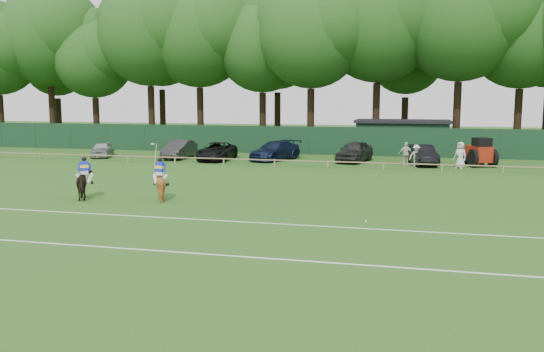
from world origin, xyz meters
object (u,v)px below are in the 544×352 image
(sedan_navy, at_px, (275,151))
(estate_black, at_px, (422,155))
(horse_dark, at_px, (85,183))
(suv_black, at_px, (217,151))
(polo_ball, at_px, (366,221))
(utility_shed, at_px, (402,137))
(spectator_left, at_px, (416,156))
(sedan_silver, at_px, (102,149))
(horse_chestnut, at_px, (160,184))
(tractor, at_px, (480,153))
(hatch_grey, at_px, (354,151))
(spectator_mid, at_px, (406,154))
(sedan_grey, at_px, (179,149))
(spectator_right, at_px, (460,155))

(sedan_navy, height_order, estate_black, sedan_navy)
(horse_dark, bearing_deg, suv_black, -123.93)
(polo_ball, height_order, utility_shed, utility_shed)
(spectator_left, bearing_deg, sedan_silver, 158.59)
(suv_black, bearing_deg, horse_dark, -95.06)
(horse_dark, bearing_deg, sedan_silver, -94.27)
(horse_dark, xyz_separation_m, sedan_navy, (5.19, 19.63, -0.03))
(horse_chestnut, bearing_deg, suv_black, -67.22)
(estate_black, xyz_separation_m, utility_shed, (-1.69, 8.60, 0.78))
(sedan_navy, relative_size, estate_black, 1.15)
(polo_ball, bearing_deg, horse_chestnut, 165.44)
(horse_dark, bearing_deg, tractor, -169.78)
(hatch_grey, relative_size, polo_ball, 53.96)
(sedan_silver, height_order, spectator_left, spectator_left)
(suv_black, relative_size, spectator_mid, 2.88)
(estate_black, distance_m, spectator_left, 1.28)
(sedan_grey, height_order, polo_ball, sedan_grey)
(tractor, bearing_deg, spectator_right, -154.69)
(spectator_right, bearing_deg, hatch_grey, -162.26)
(sedan_grey, distance_m, spectator_left, 19.27)
(spectator_right, bearing_deg, estate_black, -176.17)
(spectator_right, height_order, tractor, tractor)
(sedan_grey, relative_size, estate_black, 1.01)
(horse_dark, distance_m, utility_shed, 31.57)
(horse_dark, height_order, sedan_silver, horse_dark)
(sedan_navy, height_order, spectator_left, spectator_left)
(horse_dark, distance_m, hatch_grey, 23.05)
(suv_black, xyz_separation_m, estate_black, (16.22, 0.59, 0.04))
(suv_black, distance_m, sedan_navy, 4.74)
(horse_dark, height_order, sedan_grey, horse_dark)
(horse_dark, xyz_separation_m, hatch_grey, (11.60, 19.92, 0.03))
(spectator_left, bearing_deg, hatch_grey, 136.81)
(horse_dark, distance_m, sedan_silver, 20.86)
(utility_shed, bearing_deg, spectator_left, -82.76)
(suv_black, height_order, spectator_left, spectator_left)
(sedan_navy, height_order, spectator_mid, spectator_mid)
(horse_dark, bearing_deg, sedan_navy, -136.94)
(spectator_left, height_order, spectator_right, spectator_right)
(sedan_navy, bearing_deg, tractor, 19.10)
(tractor, bearing_deg, horse_dark, -158.23)
(estate_black, bearing_deg, utility_shed, 88.41)
(spectator_left, height_order, utility_shed, utility_shed)
(suv_black, height_order, hatch_grey, hatch_grey)
(hatch_grey, xyz_separation_m, spectator_right, (7.83, -2.38, 0.13))
(suv_black, xyz_separation_m, hatch_grey, (11.02, 1.40, 0.11))
(utility_shed, bearing_deg, polo_ball, -91.51)
(horse_chestnut, height_order, suv_black, horse_chestnut)
(utility_shed, bearing_deg, tractor, -56.00)
(suv_black, xyz_separation_m, spectator_right, (18.85, -0.98, 0.24))
(sedan_silver, bearing_deg, suv_black, -18.28)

